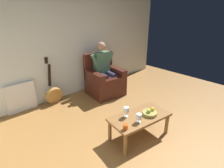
{
  "coord_description": "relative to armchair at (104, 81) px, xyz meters",
  "views": [
    {
      "loc": [
        2.02,
        1.27,
        2.05
      ],
      "look_at": [
        -0.35,
        -1.31,
        0.59
      ],
      "focal_mm": 29.77,
      "sensor_mm": 36.0,
      "label": 1
    }
  ],
  "objects": [
    {
      "name": "wine_glass_near",
      "position": [
        0.84,
        1.81,
        0.16
      ],
      "size": [
        0.08,
        0.08,
        0.15
      ],
      "color": "silver",
      "rests_on": "coffee_table"
    },
    {
      "name": "guitar",
      "position": [
        1.18,
        -0.39,
        -0.12
      ],
      "size": [
        0.38,
        0.3,
        1.05
      ],
      "color": "#AD7939",
      "rests_on": "ground"
    },
    {
      "name": "wine_glass_far",
      "position": [
        0.87,
        1.57,
        0.18
      ],
      "size": [
        0.09,
        0.09,
        0.17
      ],
      "color": "silver",
      "rests_on": "coffee_table"
    },
    {
      "name": "ground_plane",
      "position": [
        0.76,
        2.04,
        -0.35
      ],
      "size": [
        7.18,
        7.18,
        0.0
      ],
      "primitive_type": "plane",
      "color": "olive"
    },
    {
      "name": "coffee_table",
      "position": [
        0.69,
        1.71,
        0.0
      ],
      "size": [
        1.07,
        0.64,
        0.41
      ],
      "rotation": [
        0.0,
        0.0,
        -0.14
      ],
      "color": "brown",
      "rests_on": "ground"
    },
    {
      "name": "person_seated",
      "position": [
        -0.0,
        -0.0,
        0.35
      ],
      "size": [
        0.65,
        0.58,
        1.29
      ],
      "rotation": [
        0.0,
        0.0,
        -0.12
      ],
      "color": "#44694F",
      "rests_on": "ground"
    },
    {
      "name": "fruit_bowl",
      "position": [
        0.54,
        1.79,
        0.1
      ],
      "size": [
        0.24,
        0.24,
        0.11
      ],
      "color": "olive",
      "rests_on": "coffee_table"
    },
    {
      "name": "radiator",
      "position": [
        1.84,
        -0.52,
        -0.04
      ],
      "size": [
        0.59,
        0.06,
        0.62
      ],
      "primitive_type": "cube",
      "color": "white",
      "rests_on": "ground"
    },
    {
      "name": "armchair",
      "position": [
        0.0,
        0.0,
        0.0
      ],
      "size": [
        0.87,
        0.84,
        1.01
      ],
      "rotation": [
        0.0,
        0.0,
        -0.12
      ],
      "color": "#401B13",
      "rests_on": "ground"
    },
    {
      "name": "candle_jar",
      "position": [
        1.13,
        1.8,
        0.1
      ],
      "size": [
        0.07,
        0.07,
        0.08
      ],
      "primitive_type": "cylinder",
      "color": "#B44814",
      "rests_on": "coffee_table"
    },
    {
      "name": "wall_back",
      "position": [
        0.76,
        -0.59,
        0.92
      ],
      "size": [
        6.38,
        0.06,
        2.52
      ],
      "primitive_type": "cube",
      "color": "silver",
      "rests_on": "ground"
    }
  ]
}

